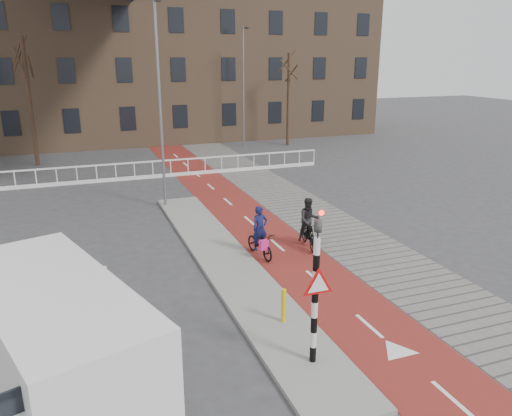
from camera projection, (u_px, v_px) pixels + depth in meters
name	position (u px, v px, depth m)	size (l,w,h in m)	color
ground	(299.00, 318.00, 13.00)	(120.00, 120.00, 0.00)	#38383A
bike_lane	(234.00, 208.00, 22.46)	(2.50, 60.00, 0.01)	maroon
sidewalk	(291.00, 201.00, 23.39)	(3.00, 60.00, 0.01)	slate
curb_island	(227.00, 263.00, 16.33)	(1.80, 16.00, 0.12)	gray
traffic_signal	(316.00, 284.00, 10.40)	(0.80, 0.80, 3.68)	black
bollard	(284.00, 306.00, 12.46)	(0.12, 0.12, 0.89)	#DCB70C
cyclist_near	(260.00, 240.00, 16.84)	(0.79, 1.72, 1.76)	black
cyclist_far	(309.00, 227.00, 17.57)	(0.86, 1.73, 1.81)	black
van	(57.00, 341.00, 9.60)	(3.94, 6.13, 2.45)	white
railing	(77.00, 179.00, 26.48)	(28.00, 0.10, 0.99)	silver
townhouse_row	(89.00, 39.00, 38.40)	(46.00, 10.00, 15.90)	#7F6047
tree_mid	(30.00, 103.00, 30.13)	(0.25, 0.25, 7.60)	black
tree_right	(288.00, 100.00, 37.24)	(0.23, 0.23, 6.77)	black
streetlight_near	(160.00, 109.00, 21.28)	(0.12, 0.12, 8.75)	slate
streetlight_right	(243.00, 88.00, 36.54)	(0.12, 0.12, 8.55)	slate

